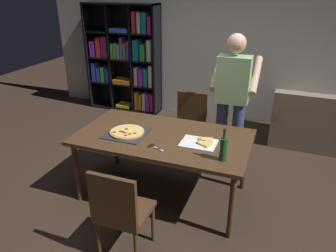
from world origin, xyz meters
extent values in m
plane|color=#38281E|center=(0.00, 0.00, 0.00)|extent=(12.00, 12.00, 0.00)
cube|color=silver|center=(0.00, 2.60, 1.40)|extent=(6.40, 0.10, 2.80)
cube|color=#4C331E|center=(0.00, 0.00, 0.73)|extent=(1.85, 1.02, 0.04)
cylinder|color=#4C331E|center=(-0.85, -0.43, 0.35)|extent=(0.06, 0.06, 0.71)
cylinder|color=#4C331E|center=(0.85, -0.43, 0.35)|extent=(0.06, 0.06, 0.71)
cylinder|color=#4C331E|center=(-0.85, 0.43, 0.35)|extent=(0.06, 0.06, 0.71)
cylinder|color=#4C331E|center=(0.85, 0.43, 0.35)|extent=(0.06, 0.06, 0.71)
cube|color=#472D19|center=(0.00, -0.91, 0.43)|extent=(0.42, 0.42, 0.04)
cube|color=#472D19|center=(0.00, -1.10, 0.68)|extent=(0.42, 0.04, 0.45)
cylinder|color=#472D19|center=(0.18, -0.73, 0.21)|extent=(0.04, 0.04, 0.41)
cylinder|color=#472D19|center=(-0.18, -0.73, 0.21)|extent=(0.04, 0.04, 0.41)
cylinder|color=#472D19|center=(0.18, -1.09, 0.21)|extent=(0.04, 0.04, 0.41)
cylinder|color=#472D19|center=(-0.18, -1.09, 0.21)|extent=(0.04, 0.04, 0.41)
cube|color=#472D19|center=(0.00, 0.91, 0.43)|extent=(0.42, 0.42, 0.04)
cube|color=#472D19|center=(0.00, 1.10, 0.68)|extent=(0.42, 0.04, 0.45)
cylinder|color=#472D19|center=(-0.18, 0.73, 0.21)|extent=(0.04, 0.04, 0.41)
cylinder|color=#472D19|center=(0.18, 0.73, 0.21)|extent=(0.04, 0.04, 0.41)
cylinder|color=#472D19|center=(-0.18, 1.09, 0.21)|extent=(0.04, 0.04, 0.41)
cylinder|color=#472D19|center=(0.18, 1.09, 0.21)|extent=(0.04, 0.04, 0.41)
cube|color=gray|center=(1.90, 2.05, 0.20)|extent=(1.72, 0.90, 0.40)
cube|color=gray|center=(1.13, 2.07, 0.50)|extent=(0.18, 0.85, 0.20)
cube|color=black|center=(-2.40, 2.35, 0.97)|extent=(0.03, 0.35, 1.95)
cube|color=black|center=(-1.03, 2.35, 0.97)|extent=(0.03, 0.35, 1.95)
cube|color=black|center=(-1.71, 2.35, 1.94)|extent=(1.40, 0.35, 0.03)
cube|color=black|center=(-1.71, 2.35, 0.01)|extent=(1.40, 0.35, 0.03)
cube|color=black|center=(-1.71, 2.51, 0.97)|extent=(1.40, 0.03, 1.95)
cube|color=black|center=(-1.71, 2.35, 0.50)|extent=(1.34, 0.29, 0.03)
cube|color=black|center=(-1.71, 2.35, 0.97)|extent=(1.34, 0.29, 0.03)
cube|color=black|center=(-1.71, 2.35, 1.45)|extent=(1.34, 0.29, 0.03)
cube|color=black|center=(-1.94, 2.35, 0.97)|extent=(0.03, 0.29, 1.89)
cube|color=black|center=(-1.49, 2.35, 0.97)|extent=(0.03, 0.29, 1.89)
cube|color=yellow|center=(-1.71, 2.33, 0.07)|extent=(0.28, 0.25, 0.05)
cube|color=orange|center=(-1.42, 2.33, 0.22)|extent=(0.06, 0.22, 0.34)
cube|color=orange|center=(-1.34, 2.33, 0.19)|extent=(0.05, 0.22, 0.30)
cube|color=silver|center=(-1.27, 2.33, 0.21)|extent=(0.06, 0.22, 0.34)
cube|color=purple|center=(-1.19, 2.33, 0.21)|extent=(0.05, 0.22, 0.33)
cube|color=#B21E66|center=(-1.11, 2.33, 0.21)|extent=(0.06, 0.22, 0.33)
cube|color=blue|center=(-2.30, 2.33, 0.69)|extent=(0.07, 0.22, 0.35)
cube|color=blue|center=(-2.21, 2.33, 0.65)|extent=(0.06, 0.22, 0.27)
cube|color=green|center=(-2.11, 2.33, 0.66)|extent=(0.07, 0.22, 0.29)
cube|color=blue|center=(-2.01, 2.33, 0.65)|extent=(0.06, 0.22, 0.26)
cube|color=orange|center=(-1.71, 2.33, 0.56)|extent=(0.35, 0.25, 0.08)
cube|color=silver|center=(-1.41, 2.33, 0.69)|extent=(0.06, 0.22, 0.34)
cube|color=purple|center=(-1.31, 2.33, 0.68)|extent=(0.08, 0.22, 0.33)
cube|color=teal|center=(-1.22, 2.33, 0.68)|extent=(0.07, 0.22, 0.32)
cube|color=silver|center=(-1.12, 2.33, 0.71)|extent=(0.06, 0.22, 0.39)
cube|color=purple|center=(-2.29, 2.33, 1.13)|extent=(0.10, 0.22, 0.29)
cube|color=red|center=(-2.16, 2.33, 1.17)|extent=(0.08, 0.22, 0.35)
cube|color=#B21E66|center=(-2.03, 2.33, 1.18)|extent=(0.11, 0.22, 0.38)
cube|color=green|center=(-1.87, 2.33, 1.13)|extent=(0.04, 0.22, 0.27)
cube|color=olive|center=(-1.81, 2.33, 1.13)|extent=(0.04, 0.22, 0.27)
cube|color=green|center=(-1.74, 2.33, 1.12)|extent=(0.05, 0.22, 0.26)
cube|color=purple|center=(-1.68, 2.33, 1.18)|extent=(0.04, 0.22, 0.38)
cube|color=green|center=(-1.62, 2.33, 1.13)|extent=(0.04, 0.22, 0.29)
cube|color=purple|center=(-1.55, 2.33, 1.15)|extent=(0.04, 0.22, 0.33)
cube|color=teal|center=(-1.39, 2.33, 1.17)|extent=(0.10, 0.22, 0.35)
cube|color=green|center=(-1.27, 2.33, 1.13)|extent=(0.09, 0.22, 0.29)
cube|color=silver|center=(-1.14, 2.33, 1.17)|extent=(0.08, 0.22, 0.36)
cube|color=blue|center=(-1.71, 2.33, 1.50)|extent=(0.35, 0.25, 0.07)
cube|color=red|center=(-1.41, 2.33, 1.64)|extent=(0.06, 0.22, 0.36)
cube|color=silver|center=(-1.31, 2.33, 1.63)|extent=(0.06, 0.22, 0.34)
cube|color=teal|center=(-1.22, 2.33, 1.63)|extent=(0.08, 0.22, 0.34)
cube|color=#B21E66|center=(-1.12, 2.33, 1.60)|extent=(0.06, 0.22, 0.28)
cylinder|color=#38476B|center=(0.68, 0.76, 0.47)|extent=(0.14, 0.14, 0.95)
cylinder|color=#38476B|center=(0.48, 0.76, 0.47)|extent=(0.14, 0.14, 0.95)
cube|color=#99CC8C|center=(0.58, 0.76, 1.23)|extent=(0.38, 0.22, 0.55)
sphere|color=#E0B293|center=(0.58, 0.76, 1.64)|extent=(0.22, 0.22, 0.22)
cylinder|color=#E0B293|center=(0.81, 0.94, 1.25)|extent=(0.09, 0.50, 0.39)
cylinder|color=#E0B293|center=(0.35, 0.94, 1.25)|extent=(0.09, 0.50, 0.39)
cube|color=#2D2D33|center=(-0.39, -0.09, 0.76)|extent=(0.44, 0.44, 0.01)
cylinder|color=tan|center=(-0.39, -0.09, 0.77)|extent=(0.38, 0.38, 0.02)
cylinder|color=#EACC6B|center=(-0.39, -0.09, 0.78)|extent=(0.34, 0.34, 0.01)
cylinder|color=#B22819|center=(-0.41, -0.14, 0.79)|extent=(0.04, 0.04, 0.00)
cylinder|color=#B22819|center=(-0.34, -0.20, 0.79)|extent=(0.04, 0.04, 0.00)
cylinder|color=#B22819|center=(-0.32, -0.16, 0.79)|extent=(0.04, 0.04, 0.00)
cylinder|color=#B22819|center=(-0.28, -0.12, 0.79)|extent=(0.04, 0.04, 0.00)
cylinder|color=#B22819|center=(-0.44, -0.13, 0.79)|extent=(0.04, 0.04, 0.00)
cylinder|color=#B22819|center=(-0.38, -0.15, 0.79)|extent=(0.04, 0.04, 0.00)
cylinder|color=#B22819|center=(-0.41, -0.06, 0.79)|extent=(0.04, 0.04, 0.00)
cylinder|color=#B22819|center=(-0.50, -0.17, 0.79)|extent=(0.04, 0.04, 0.00)
cube|color=white|center=(0.41, -0.05, 0.76)|extent=(0.36, 0.28, 0.01)
cube|color=#EACC6B|center=(0.47, -0.07, 0.77)|extent=(0.17, 0.14, 0.02)
cube|color=tan|center=(0.42, -0.04, 0.77)|extent=(0.06, 0.09, 0.02)
cube|color=#EACC6B|center=(0.47, 0.03, 0.77)|extent=(0.16, 0.12, 0.02)
cube|color=tan|center=(0.41, 0.01, 0.77)|extent=(0.05, 0.09, 0.02)
cylinder|color=#194723|center=(0.70, -0.29, 0.86)|extent=(0.07, 0.07, 0.22)
cylinder|color=#194723|center=(0.70, -0.29, 1.01)|extent=(0.03, 0.03, 0.08)
cylinder|color=black|center=(0.70, -0.29, 1.06)|extent=(0.03, 0.03, 0.02)
cube|color=silver|center=(0.07, -0.31, 0.76)|extent=(0.12, 0.05, 0.01)
cube|color=silver|center=(0.07, -0.31, 0.76)|extent=(0.11, 0.07, 0.01)
torus|color=black|center=(-0.02, -0.25, 0.76)|extent=(0.06, 0.06, 0.01)
torus|color=black|center=(-0.03, -0.28, 0.76)|extent=(0.06, 0.06, 0.01)
camera|label=1|loc=(1.13, -2.87, 2.24)|focal=34.02mm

